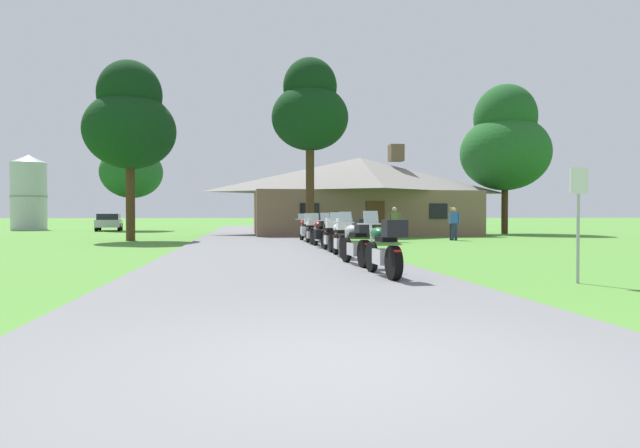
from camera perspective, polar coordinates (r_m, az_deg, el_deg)
The scene contains 20 objects.
ground_plane at distance 24.12m, azimuth -6.33°, elevation -2.07°, with size 500.00×500.00×0.00m, color #4C8433.
asphalt_driveway at distance 22.12m, azimuth -6.15°, elevation -2.26°, with size 6.40×80.00×0.06m, color slate.
motorcycle_green_nearest_to_camera at distance 10.31m, azimuth 7.02°, elevation -2.63°, with size 0.66×2.08×1.30m.
motorcycle_silver_second_in_row at distance 12.59m, azimuth 4.03°, elevation -1.98°, with size 0.69×2.08×1.30m.
motorcycle_white_third_in_row at distance 15.18m, azimuth 2.23°, elevation -1.48°, with size 0.66×2.08×1.30m.
motorcycle_black_fourth_in_row at distance 17.54m, azimuth 1.02°, elevation -1.16°, with size 0.66×2.08×1.30m.
motorcycle_red_fifth_in_row at distance 19.87m, azimuth 0.15°, elevation -0.95°, with size 0.86×2.08×1.30m.
motorcycle_white_sixth_in_row at distance 22.14m, azimuth -1.02°, elevation -0.73°, with size 0.66×2.08×1.30m.
motorcycle_red_farthest_in_row at distance 24.54m, azimuth -1.49°, elevation -0.59°, with size 0.88×2.08×1.30m.
stone_lodge at distance 34.41m, azimuth 4.36°, elevation 3.16°, with size 14.46×8.64×5.95m.
bystander_gray_shirt_near_lodge at distance 27.46m, azimuth 14.17°, elevation 0.25°, with size 0.41×0.43×1.69m.
bystander_blue_shirt_beside_signpost at distance 27.27m, azimuth 14.41°, elevation 0.21°, with size 0.52×0.33×1.67m.
bystander_olive_shirt_by_tree at distance 25.06m, azimuth 8.11°, elevation 0.17°, with size 0.55×0.27×1.67m.
metal_signpost_roadside at distance 10.77m, azimuth 26.34°, elevation 1.33°, with size 0.36×0.06×2.14m.
tree_by_lodge_front at distance 27.90m, azimuth -1.10°, elevation 12.37°, with size 4.01×4.01×9.47m.
tree_left_near at distance 28.11m, azimuth -20.01°, elevation 10.57°, with size 4.48×4.48×8.95m.
tree_right_of_lodge at distance 38.29m, azimuth 19.52°, elevation 8.37°, with size 6.01×6.01×10.20m.
tree_left_far at distance 46.52m, azimuth -19.86°, elevation 6.07°, with size 5.07×5.07×8.80m.
metal_silo_distant at distance 52.91m, azimuth -29.15°, elevation 3.04°, with size 3.00×3.00×6.62m.
parked_silver_suv_far_left at distance 46.37m, azimuth -22.00°, elevation 0.26°, with size 2.57×4.84×1.40m.
Camera 1 is at (-0.81, -4.07, 1.26)m, focal length 29.36 mm.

